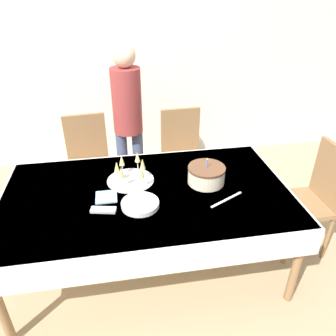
# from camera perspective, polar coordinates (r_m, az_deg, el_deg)

# --- Properties ---
(ground_plane) EXTENTS (12.00, 12.00, 0.00)m
(ground_plane) POSITION_cam_1_polar(r_m,az_deg,el_deg) (2.89, -3.20, -16.13)
(ground_plane) COLOR tan
(wall_back) EXTENTS (8.00, 0.05, 2.70)m
(wall_back) POSITION_cam_1_polar(r_m,az_deg,el_deg) (4.02, -7.33, 19.47)
(wall_back) COLOR silver
(wall_back) RESTS_ON ground_plane
(dining_table) EXTENTS (2.11, 1.20, 0.73)m
(dining_table) POSITION_cam_1_polar(r_m,az_deg,el_deg) (2.47, -3.61, -6.06)
(dining_table) COLOR silver
(dining_table) RESTS_ON ground_plane
(dining_chair_far_left) EXTENTS (0.46, 0.46, 0.97)m
(dining_chair_far_left) POSITION_cam_1_polar(r_m,az_deg,el_deg) (3.31, -13.62, 1.36)
(dining_chair_far_left) COLOR olive
(dining_chair_far_left) RESTS_ON ground_plane
(dining_chair_far_right) EXTENTS (0.44, 0.44, 0.97)m
(dining_chair_far_right) POSITION_cam_1_polar(r_m,az_deg,el_deg) (3.35, 2.54, 2.70)
(dining_chair_far_right) COLOR olive
(dining_chair_far_right) RESTS_ON ground_plane
(dining_chair_right_end) EXTENTS (0.43, 0.43, 0.97)m
(dining_chair_right_end) POSITION_cam_1_polar(r_m,az_deg,el_deg) (2.96, 23.97, -4.30)
(dining_chair_right_end) COLOR olive
(dining_chair_right_end) RESTS_ON ground_plane
(birthday_cake) EXTENTS (0.28, 0.28, 0.21)m
(birthday_cake) POSITION_cam_1_polar(r_m,az_deg,el_deg) (2.50, 6.67, -1.18)
(birthday_cake) COLOR beige
(birthday_cake) RESTS_ON dining_table
(champagne_tray) EXTENTS (0.36, 0.36, 0.18)m
(champagne_tray) POSITION_cam_1_polar(r_m,az_deg,el_deg) (2.52, -6.57, -0.73)
(champagne_tray) COLOR silver
(champagne_tray) RESTS_ON dining_table
(plate_stack_main) EXTENTS (0.26, 0.26, 0.03)m
(plate_stack_main) POSITION_cam_1_polar(r_m,az_deg,el_deg) (2.27, -4.88, -6.28)
(plate_stack_main) COLOR white
(plate_stack_main) RESTS_ON dining_table
(cake_knife) EXTENTS (0.27, 0.16, 0.00)m
(cake_knife) POSITION_cam_1_polar(r_m,az_deg,el_deg) (2.36, 10.17, -5.43)
(cake_knife) COLOR silver
(cake_knife) RESTS_ON dining_table
(fork_pile) EXTENTS (0.18, 0.09, 0.02)m
(fork_pile) POSITION_cam_1_polar(r_m,az_deg,el_deg) (2.26, -11.19, -7.18)
(fork_pile) COLOR silver
(fork_pile) RESTS_ON dining_table
(napkin_pile) EXTENTS (0.15, 0.15, 0.01)m
(napkin_pile) POSITION_cam_1_polar(r_m,az_deg,el_deg) (2.39, -10.69, -4.98)
(napkin_pile) COLOR #8CC6E0
(napkin_pile) RESTS_ON dining_table
(person_standing) EXTENTS (0.28, 0.28, 1.60)m
(person_standing) POSITION_cam_1_polar(r_m,az_deg,el_deg) (3.21, -7.05, 9.45)
(person_standing) COLOR #3F4C72
(person_standing) RESTS_ON ground_plane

